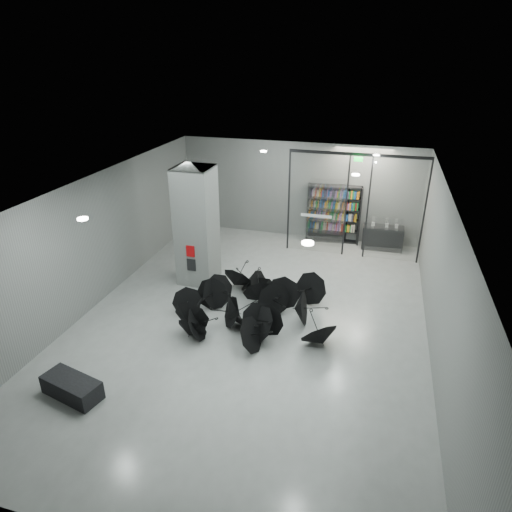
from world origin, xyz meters
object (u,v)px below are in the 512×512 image
(bookshelf, at_px, (333,214))
(umbrella_cluster, at_px, (251,309))
(column, at_px, (197,226))
(bench, at_px, (72,387))
(shop_counter, at_px, (382,238))

(bookshelf, bearing_deg, umbrella_cluster, -110.53)
(umbrella_cluster, bearing_deg, column, 141.47)
(column, height_order, umbrella_cluster, column)
(bench, relative_size, shop_counter, 0.91)
(column, relative_size, shop_counter, 2.53)
(umbrella_cluster, bearing_deg, shop_counter, 60.49)
(column, height_order, shop_counter, column)
(bench, bearing_deg, bookshelf, 80.49)
(bookshelf, distance_m, shop_counter, 2.19)
(bookshelf, height_order, umbrella_cluster, bookshelf)
(column, distance_m, bench, 6.49)
(bookshelf, distance_m, umbrella_cluster, 6.94)
(column, bearing_deg, umbrella_cluster, -38.53)
(bookshelf, relative_size, umbrella_cluster, 0.43)
(shop_counter, relative_size, umbrella_cluster, 0.28)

